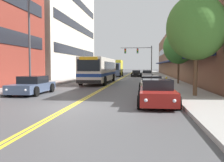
{
  "coord_description": "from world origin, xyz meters",
  "views": [
    {
      "loc": [
        3.61,
        -11.8,
        2.03
      ],
      "look_at": [
        0.23,
        15.34,
        0.41
      ],
      "focal_mm": 40.0,
      "sensor_mm": 36.0,
      "label": 1
    }
  ],
  "objects_px": {
    "car_black_moving_lead": "(136,74)",
    "street_lamp_left_near": "(32,35)",
    "car_silver_parked_right_mid": "(147,74)",
    "traffic_signal_mast": "(140,55)",
    "car_white_parked_left_mid": "(97,75)",
    "car_dark_grey_parked_right_end": "(147,73)",
    "street_tree_right_near": "(196,28)",
    "city_bus": "(100,69)",
    "fire_hydrant": "(166,81)",
    "car_red_parked_right_foreground": "(157,93)",
    "box_truck": "(115,68)",
    "car_slate_blue_parked_left_near": "(32,86)",
    "car_champagne_parked_right_far": "(152,84)",
    "street_tree_right_mid": "(179,47)"
  },
  "relations": [
    {
      "from": "car_black_moving_lead",
      "to": "street_lamp_left_near",
      "type": "distance_m",
      "value": 32.28
    },
    {
      "from": "car_silver_parked_right_mid",
      "to": "traffic_signal_mast",
      "type": "relative_size",
      "value": 0.7
    },
    {
      "from": "car_white_parked_left_mid",
      "to": "car_dark_grey_parked_right_end",
      "type": "relative_size",
      "value": 0.97
    },
    {
      "from": "car_silver_parked_right_mid",
      "to": "street_tree_right_near",
      "type": "relative_size",
      "value": 0.67
    },
    {
      "from": "city_bus",
      "to": "traffic_signal_mast",
      "type": "distance_m",
      "value": 19.24
    },
    {
      "from": "street_tree_right_near",
      "to": "city_bus",
      "type": "bearing_deg",
      "value": 121.78
    },
    {
      "from": "car_white_parked_left_mid",
      "to": "car_silver_parked_right_mid",
      "type": "relative_size",
      "value": 1.08
    },
    {
      "from": "car_black_moving_lead",
      "to": "fire_hydrant",
      "type": "distance_m",
      "value": 24.76
    },
    {
      "from": "car_red_parked_right_foreground",
      "to": "street_lamp_left_near",
      "type": "distance_m",
      "value": 11.67
    },
    {
      "from": "box_truck",
      "to": "street_lamp_left_near",
      "type": "distance_m",
      "value": 31.89
    },
    {
      "from": "car_slate_blue_parked_left_near",
      "to": "car_champagne_parked_right_far",
      "type": "xyz_separation_m",
      "value": [
        8.7,
        2.95,
        -0.03
      ]
    },
    {
      "from": "car_red_parked_right_foreground",
      "to": "street_tree_right_near",
      "type": "bearing_deg",
      "value": 51.0
    },
    {
      "from": "city_bus",
      "to": "street_tree_right_mid",
      "type": "height_order",
      "value": "street_tree_right_mid"
    },
    {
      "from": "street_tree_right_near",
      "to": "street_tree_right_mid",
      "type": "xyz_separation_m",
      "value": [
        0.5,
        11.26,
        -0.35
      ]
    },
    {
      "from": "box_truck",
      "to": "street_tree_right_mid",
      "type": "xyz_separation_m",
      "value": [
        9.34,
        -23.0,
        2.4
      ]
    },
    {
      "from": "street_tree_right_mid",
      "to": "fire_hydrant",
      "type": "xyz_separation_m",
      "value": [
        -1.42,
        -1.9,
        -3.5
      ]
    },
    {
      "from": "car_black_moving_lead",
      "to": "box_truck",
      "type": "distance_m",
      "value": 4.41
    },
    {
      "from": "car_white_parked_left_mid",
      "to": "car_dark_grey_parked_right_end",
      "type": "xyz_separation_m",
      "value": [
        8.69,
        13.33,
        0.0
      ]
    },
    {
      "from": "car_silver_parked_right_mid",
      "to": "street_tree_right_mid",
      "type": "xyz_separation_m",
      "value": [
        3.07,
        -17.81,
        3.49
      ]
    },
    {
      "from": "car_black_moving_lead",
      "to": "street_tree_right_near",
      "type": "height_order",
      "value": "street_tree_right_near"
    },
    {
      "from": "car_champagne_parked_right_far",
      "to": "car_slate_blue_parked_left_near",
      "type": "bearing_deg",
      "value": -161.29
    },
    {
      "from": "car_slate_blue_parked_left_near",
      "to": "fire_hydrant",
      "type": "distance_m",
      "value": 13.25
    },
    {
      "from": "car_champagne_parked_right_far",
      "to": "car_silver_parked_right_mid",
      "type": "bearing_deg",
      "value": 90.0
    },
    {
      "from": "street_tree_right_near",
      "to": "fire_hydrant",
      "type": "xyz_separation_m",
      "value": [
        -0.92,
        9.36,
        -3.85
      ]
    },
    {
      "from": "car_red_parked_right_foreground",
      "to": "street_lamp_left_near",
      "type": "xyz_separation_m",
      "value": [
        -9.4,
        5.75,
        3.83
      ]
    },
    {
      "from": "street_lamp_left_near",
      "to": "fire_hydrant",
      "type": "xyz_separation_m",
      "value": [
        11.0,
        6.71,
        -3.88
      ]
    },
    {
      "from": "city_bus",
      "to": "street_tree_right_mid",
      "type": "bearing_deg",
      "value": -15.24
    },
    {
      "from": "car_black_moving_lead",
      "to": "traffic_signal_mast",
      "type": "relative_size",
      "value": 0.8
    },
    {
      "from": "car_champagne_parked_right_far",
      "to": "fire_hydrant",
      "type": "bearing_deg",
      "value": 72.78
    },
    {
      "from": "car_champagne_parked_right_far",
      "to": "street_tree_right_mid",
      "type": "xyz_separation_m",
      "value": [
        3.07,
        7.22,
        3.49
      ]
    },
    {
      "from": "car_white_parked_left_mid",
      "to": "fire_hydrant",
      "type": "relative_size",
      "value": 5.79
    },
    {
      "from": "city_bus",
      "to": "car_white_parked_left_mid",
      "type": "xyz_separation_m",
      "value": [
        -2.65,
        12.3,
        -1.11
      ]
    },
    {
      "from": "city_bus",
      "to": "car_white_parked_left_mid",
      "type": "distance_m",
      "value": 12.64
    },
    {
      "from": "car_red_parked_right_foreground",
      "to": "car_silver_parked_right_mid",
      "type": "distance_m",
      "value": 32.18
    },
    {
      "from": "car_champagne_parked_right_far",
      "to": "box_truck",
      "type": "xyz_separation_m",
      "value": [
        -6.27,
        30.22,
        1.09
      ]
    },
    {
      "from": "car_dark_grey_parked_right_end",
      "to": "fire_hydrant",
      "type": "bearing_deg",
      "value": -87.08
    },
    {
      "from": "city_bus",
      "to": "fire_hydrant",
      "type": "height_order",
      "value": "city_bus"
    },
    {
      "from": "car_red_parked_right_foreground",
      "to": "street_tree_right_mid",
      "type": "xyz_separation_m",
      "value": [
        3.02,
        14.37,
        3.46
      ]
    },
    {
      "from": "city_bus",
      "to": "traffic_signal_mast",
      "type": "height_order",
      "value": "traffic_signal_mast"
    },
    {
      "from": "car_slate_blue_parked_left_near",
      "to": "fire_hydrant",
      "type": "bearing_deg",
      "value": 38.6
    },
    {
      "from": "car_silver_parked_right_mid",
      "to": "street_tree_right_mid",
      "type": "distance_m",
      "value": 18.4
    },
    {
      "from": "box_truck",
      "to": "street_lamp_left_near",
      "type": "height_order",
      "value": "street_lamp_left_near"
    },
    {
      "from": "car_slate_blue_parked_left_near",
      "to": "car_black_moving_lead",
      "type": "bearing_deg",
      "value": 78.46
    },
    {
      "from": "car_champagne_parked_right_far",
      "to": "street_lamp_left_near",
      "type": "xyz_separation_m",
      "value": [
        -9.35,
        -1.4,
        3.86
      ]
    },
    {
      "from": "box_truck",
      "to": "street_tree_right_near",
      "type": "bearing_deg",
      "value": -75.52
    },
    {
      "from": "street_tree_right_near",
      "to": "car_black_moving_lead",
      "type": "bearing_deg",
      "value": 97.73
    },
    {
      "from": "street_tree_right_near",
      "to": "car_champagne_parked_right_far",
      "type": "bearing_deg",
      "value": 122.48
    },
    {
      "from": "car_white_parked_left_mid",
      "to": "car_silver_parked_right_mid",
      "type": "height_order",
      "value": "car_silver_parked_right_mid"
    },
    {
      "from": "traffic_signal_mast",
      "to": "city_bus",
      "type": "bearing_deg",
      "value": -104.29
    },
    {
      "from": "car_slate_blue_parked_left_near",
      "to": "car_champagne_parked_right_far",
      "type": "relative_size",
      "value": 1.14
    }
  ]
}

